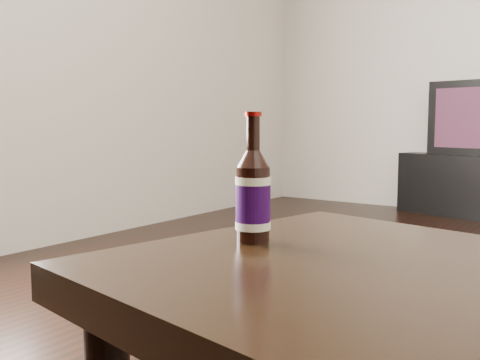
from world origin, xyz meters
The scene contains 1 object.
beer_bottle centered at (-0.38, -0.64, 0.57)m, with size 0.07×0.07×0.24m.
Camera 1 is at (0.20, -1.51, 0.71)m, focal length 42.00 mm.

